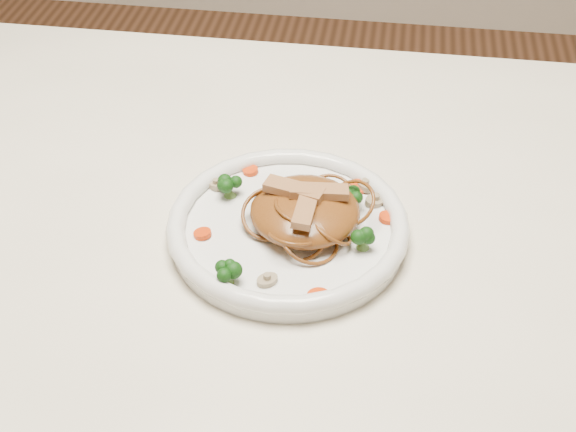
# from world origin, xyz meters

# --- Properties ---
(table) EXTENTS (1.20, 0.80, 0.75)m
(table) POSITION_xyz_m (0.00, 0.00, 0.65)
(table) COLOR white
(table) RESTS_ON ground
(plate) EXTENTS (0.27, 0.27, 0.02)m
(plate) POSITION_xyz_m (0.05, -0.03, 0.76)
(plate) COLOR white
(plate) RESTS_ON table
(noodle_mound) EXTENTS (0.14, 0.14, 0.04)m
(noodle_mound) POSITION_xyz_m (0.07, -0.02, 0.78)
(noodle_mound) COLOR brown
(noodle_mound) RESTS_ON plate
(chicken_a) EXTENTS (0.06, 0.03, 0.01)m
(chicken_a) POSITION_xyz_m (0.08, -0.01, 0.80)
(chicken_a) COLOR tan
(chicken_a) RESTS_ON noodle_mound
(chicken_b) EXTENTS (0.07, 0.04, 0.01)m
(chicken_b) POSITION_xyz_m (0.05, -0.01, 0.80)
(chicken_b) COLOR tan
(chicken_b) RESTS_ON noodle_mound
(chicken_c) EXTENTS (0.02, 0.06, 0.01)m
(chicken_c) POSITION_xyz_m (0.07, -0.04, 0.80)
(chicken_c) COLOR tan
(chicken_c) RESTS_ON noodle_mound
(broccoli_0) EXTENTS (0.03, 0.03, 0.03)m
(broccoli_0) POSITION_xyz_m (0.11, 0.01, 0.78)
(broccoli_0) COLOR #13410D
(broccoli_0) RESTS_ON plate
(broccoli_1) EXTENTS (0.03, 0.03, 0.03)m
(broccoli_1) POSITION_xyz_m (-0.02, 0.01, 0.78)
(broccoli_1) COLOR #13410D
(broccoli_1) RESTS_ON plate
(broccoli_2) EXTENTS (0.04, 0.04, 0.03)m
(broccoli_2) POSITION_xyz_m (0.00, -0.12, 0.78)
(broccoli_2) COLOR #13410D
(broccoli_2) RESTS_ON plate
(broccoli_3) EXTENTS (0.03, 0.03, 0.03)m
(broccoli_3) POSITION_xyz_m (0.13, -0.05, 0.78)
(broccoli_3) COLOR #13410D
(broccoli_3) RESTS_ON plate
(carrot_0) EXTENTS (0.03, 0.03, 0.00)m
(carrot_0) POSITION_xyz_m (0.12, 0.04, 0.77)
(carrot_0) COLOR red
(carrot_0) RESTS_ON plate
(carrot_1) EXTENTS (0.02, 0.02, 0.00)m
(carrot_1) POSITION_xyz_m (-0.04, -0.06, 0.77)
(carrot_1) COLOR red
(carrot_1) RESTS_ON plate
(carrot_2) EXTENTS (0.02, 0.02, 0.00)m
(carrot_2) POSITION_xyz_m (0.15, -0.00, 0.77)
(carrot_2) COLOR red
(carrot_2) RESTS_ON plate
(carrot_3) EXTENTS (0.02, 0.02, 0.00)m
(carrot_3) POSITION_xyz_m (-0.01, 0.06, 0.77)
(carrot_3) COLOR red
(carrot_3) RESTS_ON plate
(carrot_4) EXTENTS (0.02, 0.02, 0.00)m
(carrot_4) POSITION_xyz_m (0.09, -0.13, 0.77)
(carrot_4) COLOR red
(carrot_4) RESTS_ON plate
(mushroom_0) EXTENTS (0.03, 0.03, 0.01)m
(mushroom_0) POSITION_xyz_m (0.04, -0.12, 0.77)
(mushroom_0) COLOR tan
(mushroom_0) RESTS_ON plate
(mushroom_1) EXTENTS (0.04, 0.04, 0.01)m
(mushroom_1) POSITION_xyz_m (0.14, 0.02, 0.77)
(mushroom_1) COLOR tan
(mushroom_1) RESTS_ON plate
(mushroom_2) EXTENTS (0.03, 0.03, 0.01)m
(mushroom_2) POSITION_xyz_m (-0.04, 0.02, 0.77)
(mushroom_2) COLOR tan
(mushroom_2) RESTS_ON plate
(mushroom_3) EXTENTS (0.03, 0.03, 0.01)m
(mushroom_3) POSITION_xyz_m (0.12, 0.05, 0.77)
(mushroom_3) COLOR tan
(mushroom_3) RESTS_ON plate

